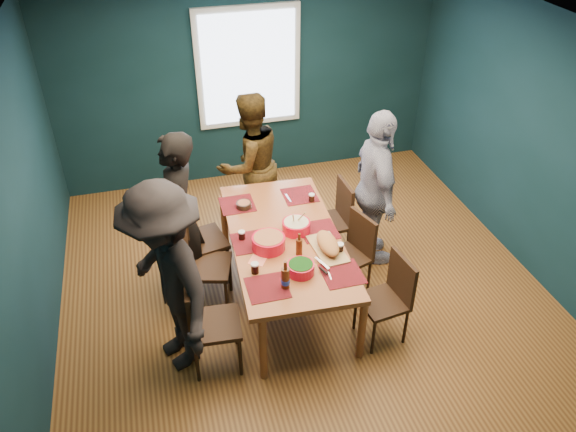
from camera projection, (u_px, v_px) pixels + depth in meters
name	position (u px, v px, depth m)	size (l,w,h in m)	color
room	(296.00, 161.00, 5.50)	(5.01, 5.01, 2.71)	olive
dining_table	(285.00, 243.00, 5.50)	(1.15, 2.13, 0.79)	#9C552F
chair_left_far	(192.00, 236.00, 5.78)	(0.55, 0.55, 1.03)	#311D10
chair_left_mid	(197.00, 259.00, 5.51)	(0.55, 0.55, 0.99)	#311D10
chair_left_near	(203.00, 318.00, 4.86)	(0.48, 0.48, 0.98)	#311D10
chair_right_far	(336.00, 215.00, 6.22)	(0.43, 0.43, 0.92)	#311D10
chair_right_mid	(354.00, 248.00, 5.76)	(0.50, 0.50, 0.88)	#311D10
chair_right_near	(391.00, 293.00, 5.19)	(0.46, 0.46, 0.90)	#311D10
person_far_left	(179.00, 217.00, 5.52)	(0.66, 0.43, 1.82)	black
person_back	(250.00, 164.00, 6.49)	(0.84, 0.65, 1.73)	black
person_right	(376.00, 190.00, 5.96)	(1.05, 0.44, 1.80)	white
person_near_left	(168.00, 280.00, 4.72)	(1.20, 0.69, 1.86)	black
bowl_salad	(269.00, 242.00, 5.27)	(0.32, 0.32, 0.13)	red
bowl_dumpling	(296.00, 226.00, 5.50)	(0.28, 0.28, 0.26)	red
bowl_herbs	(301.00, 268.00, 4.98)	(0.25, 0.25, 0.11)	red
cutting_board	(328.00, 245.00, 5.25)	(0.32, 0.63, 0.14)	tan
small_bowl	(244.00, 205.00, 5.85)	(0.16, 0.16, 0.07)	black
beer_bottle_a	(285.00, 278.00, 4.79)	(0.08, 0.08, 0.29)	#46200C
beer_bottle_b	(299.00, 246.00, 5.18)	(0.06, 0.06, 0.24)	#46200C
cola_glass_a	(255.00, 268.00, 4.98)	(0.07, 0.07, 0.10)	black
cola_glass_b	(340.00, 247.00, 5.23)	(0.07, 0.07, 0.10)	black
cola_glass_c	(312.00, 197.00, 5.95)	(0.06, 0.06, 0.09)	black
cola_glass_d	(242.00, 235.00, 5.39)	(0.07, 0.07, 0.09)	black
napkin_a	(322.00, 224.00, 5.63)	(0.13, 0.13, 0.00)	#FF836B
napkin_b	(258.00, 260.00, 5.15)	(0.14, 0.14, 0.00)	#FF836B
napkin_c	(344.00, 276.00, 4.98)	(0.16, 0.16, 0.00)	#FF836B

